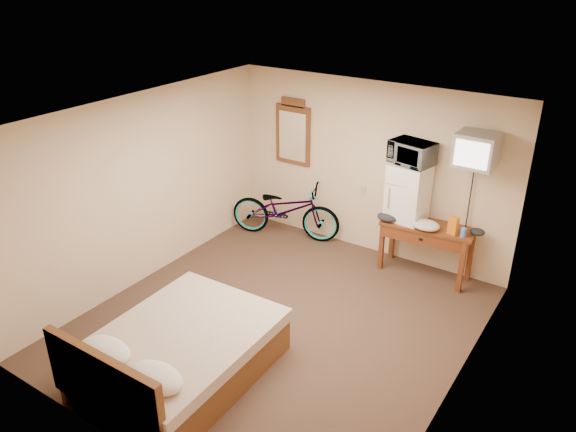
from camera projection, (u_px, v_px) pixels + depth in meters
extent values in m
plane|color=#432F21|center=(278.00, 322.00, 6.73)|extent=(4.60, 4.60, 0.00)
plane|color=silver|center=(276.00, 119.00, 5.68)|extent=(4.60, 4.60, 0.00)
cube|color=beige|center=(369.00, 169.00, 7.94)|extent=(4.20, 0.04, 2.50)
cube|color=beige|center=(114.00, 336.00, 4.47)|extent=(4.20, 0.04, 2.50)
cube|color=beige|center=(144.00, 189.00, 7.26)|extent=(0.04, 4.60, 2.50)
cube|color=beige|center=(465.00, 285.00, 5.15)|extent=(0.04, 4.60, 2.50)
cube|color=beige|center=(363.00, 190.00, 8.11)|extent=(0.08, 0.01, 0.13)
cube|color=brown|center=(428.00, 226.00, 7.45)|extent=(1.26, 0.59, 0.04)
cube|color=brown|center=(382.00, 246.00, 7.75)|extent=(0.06, 0.06, 0.71)
cube|color=brown|center=(461.00, 268.00, 7.19)|extent=(0.06, 0.06, 0.71)
cube|color=brown|center=(393.00, 236.00, 8.03)|extent=(0.06, 0.06, 0.71)
cube|color=brown|center=(470.00, 257.00, 7.47)|extent=(0.06, 0.06, 0.71)
cube|color=brown|center=(421.00, 239.00, 7.34)|extent=(1.10, 0.15, 0.16)
cube|color=black|center=(421.00, 239.00, 7.33)|extent=(0.05, 0.02, 0.03)
cube|color=white|center=(408.00, 192.00, 7.46)|extent=(0.51, 0.49, 0.78)
cube|color=#9B9B96|center=(402.00, 186.00, 7.22)|extent=(0.48, 0.01, 0.00)
cylinder|color=#9B9B96|center=(389.00, 198.00, 7.39)|extent=(0.02, 0.02, 0.28)
imported|color=white|center=(412.00, 153.00, 7.23)|extent=(0.62, 0.49, 0.31)
cube|color=orange|center=(453.00, 225.00, 7.15)|extent=(0.14, 0.10, 0.24)
cylinder|color=#4684F0|center=(463.00, 232.00, 7.11)|extent=(0.07, 0.07, 0.12)
ellipsoid|color=beige|center=(426.00, 225.00, 7.31)|extent=(0.38, 0.29, 0.12)
ellipsoid|color=black|center=(387.00, 217.00, 7.54)|extent=(0.29, 0.21, 0.11)
ellipsoid|color=black|center=(477.00, 232.00, 7.16)|extent=(0.19, 0.16, 0.09)
cube|color=black|center=(482.00, 152.00, 6.95)|extent=(0.14, 0.02, 0.14)
cylinder|color=black|center=(481.00, 153.00, 6.91)|extent=(0.05, 0.30, 0.05)
cube|color=#9B9B96|center=(477.00, 150.00, 6.71)|extent=(0.48, 0.41, 0.42)
cube|color=white|center=(471.00, 155.00, 6.55)|extent=(0.40, 0.02, 0.32)
cube|color=black|center=(481.00, 146.00, 6.86)|extent=(0.30, 0.02, 0.26)
cube|color=brown|center=(293.00, 135.00, 8.44)|extent=(0.59, 0.04, 0.90)
cube|color=brown|center=(293.00, 102.00, 8.23)|extent=(0.40, 0.04, 0.13)
cube|color=white|center=(292.00, 137.00, 8.43)|extent=(0.47, 0.01, 0.74)
imported|color=black|center=(285.00, 209.00, 8.62)|extent=(1.82, 1.07, 0.90)
cube|color=brown|center=(182.00, 358.00, 5.83)|extent=(1.48, 1.95, 0.40)
cube|color=beige|center=(180.00, 339.00, 5.72)|extent=(1.53, 2.00, 0.14)
cube|color=brown|center=(104.00, 386.00, 4.95)|extent=(1.44, 0.08, 0.70)
ellipsoid|color=silver|center=(106.00, 351.00, 5.34)|extent=(0.57, 0.35, 0.20)
ellipsoid|color=silver|center=(156.00, 378.00, 5.01)|extent=(0.57, 0.35, 0.20)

